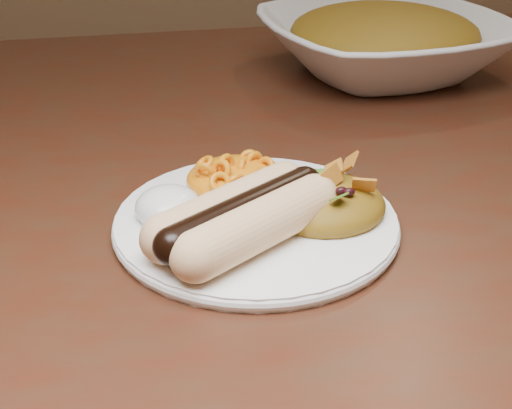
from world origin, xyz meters
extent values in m
cube|color=#3F150A|center=(0.00, 0.00, 0.73)|extent=(1.60, 0.90, 0.04)
cylinder|color=white|center=(0.09, -0.14, 0.76)|extent=(0.22, 0.22, 0.01)
cylinder|color=#FFCC8D|center=(0.08, -0.19, 0.78)|extent=(0.12, 0.09, 0.04)
cylinder|color=#FFCC8D|center=(0.08, -0.16, 0.78)|extent=(0.12, 0.09, 0.04)
cylinder|color=black|center=(0.08, -0.17, 0.78)|extent=(0.12, 0.09, 0.03)
ellipsoid|color=orange|center=(0.09, -0.08, 0.78)|extent=(0.08, 0.08, 0.03)
ellipsoid|color=white|center=(0.03, -0.13, 0.78)|extent=(0.07, 0.07, 0.03)
ellipsoid|color=#BA400B|center=(0.15, -0.15, 0.77)|extent=(0.09, 0.09, 0.04)
imported|color=white|center=(0.32, 0.20, 0.79)|extent=(0.33, 0.33, 0.07)
ellipsoid|color=#BA400B|center=(0.32, 0.20, 0.80)|extent=(0.23, 0.23, 0.06)
camera|label=1|loc=(0.00, -0.61, 1.03)|focal=50.00mm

